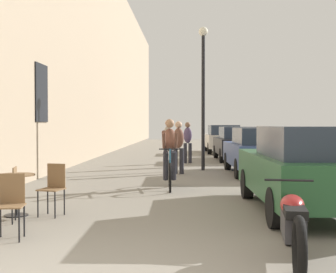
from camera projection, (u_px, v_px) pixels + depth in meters
name	position (u px, v px, depth m)	size (l,w,h in m)	color
building_facade_left	(73.00, 33.00, 18.47)	(0.54, 68.00, 10.44)	tan
cafe_chair_near_toward_street	(11.00, 201.00, 6.42)	(0.43, 0.43, 0.89)	black
cafe_table_mid	(16.00, 186.00, 8.00)	(0.64, 0.64, 0.72)	black
cafe_chair_mid_toward_street	(8.00, 190.00, 7.45)	(0.45, 0.45, 0.89)	black
cafe_chair_mid_toward_wall	(53.00, 186.00, 8.05)	(0.46, 0.46, 0.89)	black
cyclist_on_bicycle	(170.00, 156.00, 11.43)	(0.52, 1.76, 1.74)	black
pedestrian_near	(179.00, 144.00, 14.78)	(0.38, 0.29, 1.67)	#26262D
pedestrian_mid	(168.00, 141.00, 16.83)	(0.37, 0.28, 1.74)	#26262D
pedestrian_far	(188.00, 140.00, 18.84)	(0.38, 0.30, 1.67)	#26262D
street_lamp	(203.00, 79.00, 15.88)	(0.32, 0.32, 4.90)	black
parked_car_nearest	(306.00, 168.00, 8.32)	(1.91, 4.37, 1.54)	#23512D
parked_car_second	(258.00, 150.00, 14.62)	(1.84, 4.17, 1.47)	#384C84
parked_car_third	(237.00, 143.00, 20.27)	(1.84, 4.18, 1.47)	black
parked_car_fourth	(222.00, 138.00, 25.62)	(1.93, 4.36, 1.53)	beige
parked_motorcycle	(293.00, 225.00, 5.43)	(0.62, 2.14, 0.92)	black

